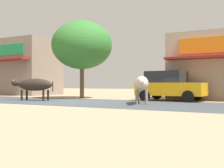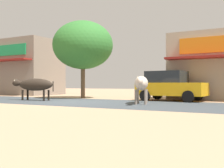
{
  "view_description": "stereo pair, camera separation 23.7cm",
  "coord_description": "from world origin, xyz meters",
  "px_view_note": "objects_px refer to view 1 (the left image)",
  "views": [
    {
      "loc": [
        8.21,
        -11.66,
        0.9
      ],
      "look_at": [
        1.59,
        1.03,
        0.93
      ],
      "focal_mm": 43.47,
      "sensor_mm": 36.0,
      "label": 1
    },
    {
      "loc": [
        8.42,
        -11.55,
        0.9
      ],
      "look_at": [
        1.59,
        1.03,
        0.93
      ],
      "focal_mm": 43.47,
      "sensor_mm": 36.0,
      "label": 2
    }
  ],
  "objects_px": {
    "roadside_tree": "(82,45)",
    "parked_hatchback_car": "(169,86)",
    "cow_near_brown": "(34,85)",
    "cow_far_dark": "(142,84)"
  },
  "relations": [
    {
      "from": "roadside_tree",
      "to": "parked_hatchback_car",
      "type": "bearing_deg",
      "value": -1.42
    },
    {
      "from": "parked_hatchback_car",
      "to": "cow_far_dark",
      "type": "bearing_deg",
      "value": -100.44
    },
    {
      "from": "cow_far_dark",
      "to": "roadside_tree",
      "type": "bearing_deg",
      "value": 150.88
    },
    {
      "from": "roadside_tree",
      "to": "cow_near_brown",
      "type": "xyz_separation_m",
      "value": [
        -1.01,
        -3.36,
        -2.61
      ]
    },
    {
      "from": "roadside_tree",
      "to": "parked_hatchback_car",
      "type": "xyz_separation_m",
      "value": [
        5.91,
        -0.15,
        -2.66
      ]
    },
    {
      "from": "roadside_tree",
      "to": "cow_near_brown",
      "type": "height_order",
      "value": "roadside_tree"
    },
    {
      "from": "cow_near_brown",
      "to": "cow_far_dark",
      "type": "bearing_deg",
      "value": 3.27
    },
    {
      "from": "cow_near_brown",
      "to": "cow_far_dark",
      "type": "distance_m",
      "value": 6.4
    },
    {
      "from": "parked_hatchback_car",
      "to": "cow_near_brown",
      "type": "distance_m",
      "value": 7.63
    },
    {
      "from": "roadside_tree",
      "to": "parked_hatchback_car",
      "type": "distance_m",
      "value": 6.48
    }
  ]
}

